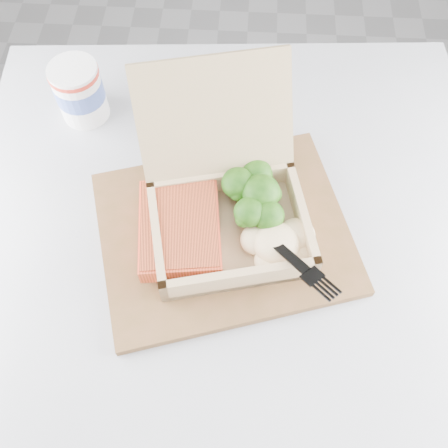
# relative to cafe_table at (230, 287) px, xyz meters

# --- Properties ---
(cafe_table) EXTENTS (0.78, 0.78, 0.70)m
(cafe_table) POSITION_rel_cafe_table_xyz_m (0.00, 0.00, 0.00)
(cafe_table) COLOR black
(cafe_table) RESTS_ON floor
(serving_tray) EXTENTS (0.38, 0.34, 0.01)m
(serving_tray) POSITION_rel_cafe_table_xyz_m (-0.01, 0.00, 0.19)
(serving_tray) COLOR brown
(serving_tray) RESTS_ON cafe_table
(takeout_container) EXTENTS (0.24, 0.27, 0.17)m
(takeout_container) POSITION_rel_cafe_table_xyz_m (-0.01, 0.03, 0.24)
(takeout_container) COLOR #9E895E
(takeout_container) RESTS_ON serving_tray
(salmon_fillet) EXTENTS (0.11, 0.14, 0.03)m
(salmon_fillet) POSITION_rel_cafe_table_xyz_m (-0.06, -0.01, 0.22)
(salmon_fillet) COLOR #E34B2C
(salmon_fillet) RESTS_ON takeout_container
(broccoli_pile) EXTENTS (0.11, 0.11, 0.04)m
(broccoli_pile) POSITION_rel_cafe_table_xyz_m (0.03, 0.04, 0.22)
(broccoli_pile) COLOR #387319
(broccoli_pile) RESTS_ON takeout_container
(mashed_potatoes) EXTENTS (0.09, 0.08, 0.03)m
(mashed_potatoes) POSITION_rel_cafe_table_xyz_m (0.06, -0.03, 0.22)
(mashed_potatoes) COLOR beige
(mashed_potatoes) RESTS_ON takeout_container
(plastic_fork) EXTENTS (0.12, 0.14, 0.04)m
(plastic_fork) POSITION_rel_cafe_table_xyz_m (0.04, -0.02, 0.23)
(plastic_fork) COLOR black
(plastic_fork) RESTS_ON mashed_potatoes
(paper_cup) EXTENTS (0.07, 0.07, 0.09)m
(paper_cup) POSITION_rel_cafe_table_xyz_m (-0.23, 0.20, 0.23)
(paper_cup) COLOR white
(paper_cup) RESTS_ON cafe_table
(receipt) EXTENTS (0.10, 0.14, 0.00)m
(receipt) POSITION_rel_cafe_table_xyz_m (-0.03, 0.20, 0.18)
(receipt) COLOR white
(receipt) RESTS_ON cafe_table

